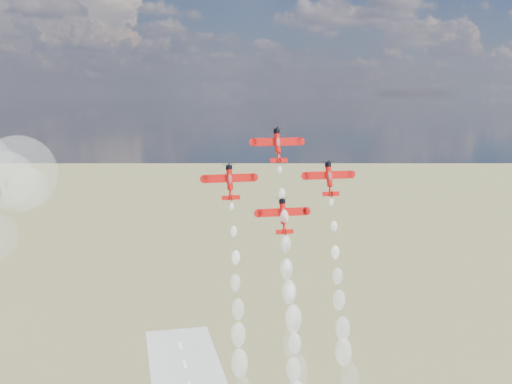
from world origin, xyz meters
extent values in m
cylinder|color=#BB0C09|center=(13.82, 8.32, 103.08)|extent=(1.38, 2.95, 5.29)
cylinder|color=black|center=(13.82, 9.21, 105.69)|extent=(1.58, 1.81, 1.44)
cube|color=#BB0C09|center=(13.82, 8.74, 103.25)|extent=(12.02, 0.84, 1.94)
cube|color=white|center=(10.57, 8.85, 103.21)|extent=(4.73, 0.20, 0.52)
cube|color=white|center=(17.07, 8.85, 103.21)|extent=(4.73, 0.20, 0.52)
cube|color=#BB0C09|center=(13.82, 6.75, 98.93)|extent=(4.33, 0.46, 1.06)
cube|color=#BB0C09|center=(13.82, 5.99, 98.98)|extent=(0.14, 2.00, 1.75)
ellipsoid|color=silver|center=(13.82, 7.78, 103.16)|extent=(1.08, 1.70, 2.62)
cone|color=#BB0C09|center=(13.82, 7.10, 99.64)|extent=(1.38, 2.13, 2.87)
cylinder|color=#BB0C09|center=(1.47, 5.54, 94.89)|extent=(1.38, 2.95, 5.29)
cylinder|color=black|center=(1.47, 6.43, 97.50)|extent=(1.58, 1.81, 1.44)
cube|color=#BB0C09|center=(1.47, 5.96, 95.06)|extent=(12.02, 0.84, 1.94)
cube|color=white|center=(-1.78, 6.07, 95.02)|extent=(4.73, 0.20, 0.52)
cube|color=white|center=(4.72, 6.07, 95.02)|extent=(4.73, 0.20, 0.52)
cube|color=#BB0C09|center=(1.47, 3.97, 90.74)|extent=(4.33, 0.46, 1.06)
cube|color=#BB0C09|center=(1.47, 3.21, 90.79)|extent=(0.14, 2.00, 1.75)
ellipsoid|color=silver|center=(1.47, 4.99, 94.97)|extent=(1.08, 1.70, 2.62)
cone|color=#BB0C09|center=(1.47, 4.32, 91.46)|extent=(1.38, 2.13, 2.87)
cylinder|color=#BB0C09|center=(26.17, 5.54, 94.89)|extent=(1.38, 2.95, 5.29)
cylinder|color=black|center=(26.17, 6.43, 97.50)|extent=(1.58, 1.81, 1.44)
cube|color=#BB0C09|center=(26.17, 5.96, 95.06)|extent=(12.02, 0.84, 1.94)
cube|color=white|center=(22.92, 6.07, 95.02)|extent=(4.73, 0.20, 0.52)
cube|color=white|center=(29.42, 6.07, 95.02)|extent=(4.73, 0.20, 0.52)
cube|color=#BB0C09|center=(26.17, 3.97, 90.74)|extent=(4.33, 0.46, 1.06)
cube|color=#BB0C09|center=(26.17, 3.21, 90.79)|extent=(0.14, 2.00, 1.75)
ellipsoid|color=silver|center=(26.17, 4.99, 94.97)|extent=(1.08, 1.70, 2.62)
cone|color=#BB0C09|center=(26.17, 4.32, 91.46)|extent=(1.38, 2.13, 2.87)
cylinder|color=#BB0C09|center=(13.82, 2.75, 86.70)|extent=(1.38, 2.95, 5.29)
cylinder|color=black|center=(13.82, 3.64, 89.32)|extent=(1.58, 1.81, 1.44)
cube|color=#BB0C09|center=(13.82, 3.18, 86.87)|extent=(12.02, 0.84, 1.94)
cube|color=white|center=(10.57, 3.29, 86.83)|extent=(4.73, 0.20, 0.52)
cube|color=white|center=(17.07, 3.29, 86.83)|extent=(4.73, 0.20, 0.52)
cube|color=#BB0C09|center=(13.82, 1.19, 82.55)|extent=(4.33, 0.46, 1.06)
cube|color=#BB0C09|center=(13.82, 0.42, 82.61)|extent=(0.14, 2.00, 1.75)
ellipsoid|color=silver|center=(13.82, 2.21, 86.79)|extent=(1.08, 1.70, 2.62)
cone|color=#BB0C09|center=(13.82, 1.53, 83.27)|extent=(1.38, 2.13, 2.87)
sphere|color=white|center=(13.89, 6.25, 96.73)|extent=(1.04, 1.04, 1.04)
sphere|color=white|center=(13.98, 4.44, 91.11)|extent=(1.50, 1.50, 1.50)
sphere|color=white|center=(13.98, 2.17, 85.87)|extent=(1.96, 1.96, 1.96)
sphere|color=white|center=(13.97, 0.54, 79.77)|extent=(2.42, 2.42, 2.42)
sphere|color=white|center=(13.64, -1.32, 74.21)|extent=(2.88, 2.88, 2.88)
sphere|color=white|center=(13.74, -3.21, 69.16)|extent=(3.34, 3.34, 3.34)
sphere|color=white|center=(14.24, -5.39, 63.46)|extent=(3.80, 3.80, 3.80)
sphere|color=white|center=(13.52, -6.72, 57.78)|extent=(4.26, 4.26, 4.26)
sphere|color=white|center=(14.37, -8.91, 52.13)|extent=(4.72, 4.72, 4.72)
sphere|color=white|center=(1.55, 3.30, 88.73)|extent=(1.04, 1.04, 1.04)
sphere|color=white|center=(1.62, 1.47, 83.18)|extent=(1.50, 1.50, 1.50)
sphere|color=white|center=(1.69, -0.58, 77.46)|extent=(1.96, 1.96, 1.96)
sphere|color=white|center=(1.24, -2.07, 71.94)|extent=(2.42, 2.42, 2.42)
sphere|color=white|center=(1.53, -3.86, 66.15)|extent=(2.88, 2.88, 2.88)
sphere|color=white|center=(1.11, -6.19, 61.01)|extent=(3.34, 3.34, 3.34)
sphere|color=white|center=(1.06, -7.67, 54.90)|extent=(3.80, 3.80, 3.80)
sphere|color=white|center=(26.20, 3.48, 88.75)|extent=(1.04, 1.04, 1.04)
sphere|color=white|center=(26.34, 1.69, 83.15)|extent=(1.50, 1.50, 1.50)
sphere|color=white|center=(25.94, -0.56, 77.25)|extent=(1.96, 1.96, 1.96)
sphere|color=white|center=(26.00, -2.32, 71.86)|extent=(2.42, 2.42, 2.42)
sphere|color=white|center=(25.85, -4.14, 66.61)|extent=(2.88, 2.88, 2.88)
sphere|color=white|center=(26.09, -6.30, 60.28)|extent=(3.34, 3.34, 3.34)
sphere|color=white|center=(25.87, -7.67, 55.10)|extent=(3.80, 3.80, 3.80)
sphere|color=white|center=(26.52, -10.37, 49.79)|extent=(4.26, 4.26, 4.26)
sphere|color=white|center=(13.88, 0.63, 80.40)|extent=(1.04, 1.04, 1.04)
sphere|color=white|center=(13.74, -1.38, 74.98)|extent=(1.50, 1.50, 1.50)
sphere|color=white|center=(14.02, -3.34, 69.30)|extent=(1.96, 1.96, 1.96)
sphere|color=white|center=(13.94, -5.24, 63.73)|extent=(2.42, 2.42, 2.42)
sphere|color=white|center=(14.05, -7.33, 58.21)|extent=(2.88, 2.88, 2.88)
sphere|color=white|center=(13.49, -8.50, 52.42)|extent=(3.34, 3.34, 3.34)
sphere|color=white|center=(-46.88, 26.94, 91.26)|extent=(10.29, 10.29, 10.29)
sphere|color=white|center=(-47.96, 22.17, 95.48)|extent=(18.77, 18.77, 18.77)
sphere|color=white|center=(-53.11, 35.73, 92.59)|extent=(14.42, 14.42, 14.42)
camera|label=1|loc=(-23.01, -131.99, 114.74)|focal=42.00mm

